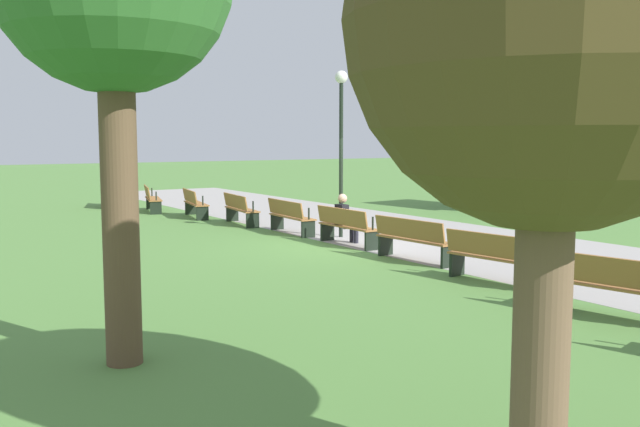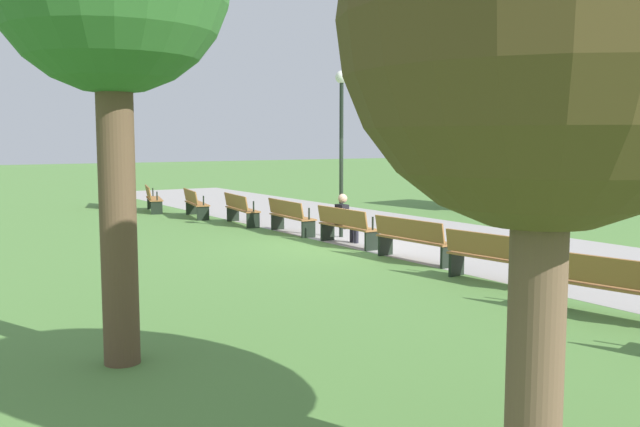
% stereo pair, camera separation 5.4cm
% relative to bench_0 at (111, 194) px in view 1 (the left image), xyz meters
% --- Properties ---
extents(ground_plane, '(120.00, 120.00, 0.00)m').
position_rel_bench_0_xyz_m(ground_plane, '(12.26, 2.06, -0.48)').
color(ground_plane, '#54843D').
extents(path_paving, '(39.40, 5.60, 0.01)m').
position_rel_bench_0_xyz_m(path_paving, '(12.26, 4.66, -0.48)').
color(path_paving, '#A39E99').
rests_on(path_paving, ground).
extents(bench_0, '(1.99, 1.06, 0.89)m').
position_rel_bench_0_xyz_m(bench_0, '(0.00, 0.00, 0.00)').
color(bench_0, '#996633').
rests_on(bench_0, ground).
extents(bench_1, '(2.00, 0.95, 0.89)m').
position_rel_bench_0_xyz_m(bench_1, '(2.39, 0.71, 0.00)').
color(bench_1, '#996633').
rests_on(bench_1, ground).
extents(bench_2, '(1.99, 0.84, 0.89)m').
position_rel_bench_0_xyz_m(bench_2, '(4.82, 1.27, 0.00)').
color(bench_2, '#996633').
rests_on(bench_2, ground).
extents(bench_3, '(1.98, 0.72, 0.89)m').
position_rel_bench_0_xyz_m(bench_3, '(7.28, 1.67, 0.00)').
color(bench_3, '#996633').
rests_on(bench_3, ground).
extents(bench_4, '(1.97, 0.60, 0.89)m').
position_rel_bench_0_xyz_m(bench_4, '(9.77, 1.91, 0.00)').
color(bench_4, '#996633').
rests_on(bench_4, ground).
extents(bench_5, '(1.94, 0.47, 0.89)m').
position_rel_bench_0_xyz_m(bench_5, '(12.26, 1.99, 0.00)').
color(bench_5, '#996633').
rests_on(bench_5, ground).
extents(bench_6, '(1.97, 0.60, 0.89)m').
position_rel_bench_0_xyz_m(bench_6, '(14.75, 1.91, 0.00)').
color(bench_6, '#996633').
rests_on(bench_6, ground).
extents(bench_7, '(1.98, 0.72, 0.89)m').
position_rel_bench_0_xyz_m(bench_7, '(17.24, 1.67, 0.00)').
color(bench_7, '#996633').
rests_on(bench_7, ground).
extents(bench_8, '(1.99, 0.84, 0.89)m').
position_rel_bench_0_xyz_m(bench_8, '(19.70, 1.27, 0.00)').
color(bench_8, '#996633').
rests_on(bench_8, ground).
extents(person_seated, '(0.32, 0.52, 1.20)m').
position_rel_bench_0_xyz_m(person_seated, '(12.00, 2.14, 0.16)').
color(person_seated, black).
rests_on(person_seated, ground).
extents(tree_1, '(2.77, 2.77, 4.63)m').
position_rel_bench_0_xyz_m(tree_1, '(22.38, -3.44, 2.73)').
color(tree_1, brown).
rests_on(tree_1, ground).
extents(lamp_post, '(0.32, 0.32, 4.19)m').
position_rel_bench_0_xyz_m(lamp_post, '(11.02, 2.69, 2.42)').
color(lamp_post, black).
rests_on(lamp_post, ground).
extents(kiosk, '(3.84, 2.92, 2.69)m').
position_rel_bench_0_xyz_m(kiosk, '(8.54, 11.61, 0.91)').
color(kiosk, '#38424C').
rests_on(kiosk, ground).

